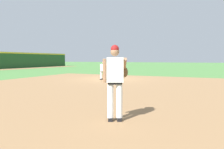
{
  "coord_description": "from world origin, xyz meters",
  "views": [
    {
      "loc": [
        -15.06,
        -6.93,
        1.52
      ],
      "look_at": [
        -7.17,
        -3.39,
        0.9
      ],
      "focal_mm": 35.0,
      "sensor_mm": 36.0,
      "label": 1
    }
  ],
  "objects_px": {
    "baseball": "(113,85)",
    "baserunner": "(104,69)",
    "first_baseman": "(113,69)",
    "umpire": "(112,67)",
    "first_base_bag": "(110,78)",
    "pitcher": "(115,78)"
  },
  "relations": [
    {
      "from": "pitcher",
      "to": "umpire",
      "type": "xyz_separation_m",
      "value": [
        12.5,
        5.68,
        -0.27
      ]
    },
    {
      "from": "first_baseman",
      "to": "baserunner",
      "type": "distance_m",
      "value": 1.21
    },
    {
      "from": "first_base_bag",
      "to": "baseball",
      "type": "height_order",
      "value": "first_base_bag"
    },
    {
      "from": "first_base_bag",
      "to": "baserunner",
      "type": "bearing_deg",
      "value": 176.25
    },
    {
      "from": "first_base_bag",
      "to": "baserunner",
      "type": "relative_size",
      "value": 0.26
    },
    {
      "from": "first_baseman",
      "to": "umpire",
      "type": "relative_size",
      "value": 0.92
    },
    {
      "from": "pitcher",
      "to": "first_baseman",
      "type": "relative_size",
      "value": 1.39
    },
    {
      "from": "first_baseman",
      "to": "umpire",
      "type": "bearing_deg",
      "value": 26.0
    },
    {
      "from": "first_base_bag",
      "to": "umpire",
      "type": "height_order",
      "value": "umpire"
    },
    {
      "from": "baseball",
      "to": "first_baseman",
      "type": "xyz_separation_m",
      "value": [
        4.14,
        1.84,
        0.69
      ]
    },
    {
      "from": "first_base_bag",
      "to": "pitcher",
      "type": "relative_size",
      "value": 0.2
    },
    {
      "from": "pitcher",
      "to": "umpire",
      "type": "bearing_deg",
      "value": 24.42
    },
    {
      "from": "baseball",
      "to": "baserunner",
      "type": "relative_size",
      "value": 0.05
    },
    {
      "from": "baseball",
      "to": "pitcher",
      "type": "distance_m",
      "value": 6.98
    },
    {
      "from": "baseball",
      "to": "first_baseman",
      "type": "bearing_deg",
      "value": 23.94
    },
    {
      "from": "baserunner",
      "to": "baseball",
      "type": "bearing_deg",
      "value": -144.99
    },
    {
      "from": "first_base_bag",
      "to": "baseball",
      "type": "relative_size",
      "value": 5.14
    },
    {
      "from": "first_baseman",
      "to": "baserunner",
      "type": "height_order",
      "value": "baserunner"
    },
    {
      "from": "umpire",
      "to": "pitcher",
      "type": "bearing_deg",
      "value": -155.58
    },
    {
      "from": "baseball",
      "to": "baserunner",
      "type": "xyz_separation_m",
      "value": [
        2.96,
        2.07,
        0.76
      ]
    },
    {
      "from": "umpire",
      "to": "first_base_bag",
      "type": "bearing_deg",
      "value": -160.1
    },
    {
      "from": "first_base_bag",
      "to": "baseball",
      "type": "distance_m",
      "value": 4.39
    }
  ]
}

